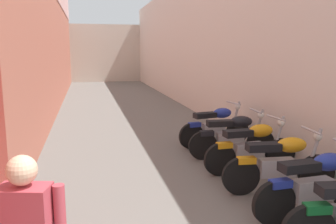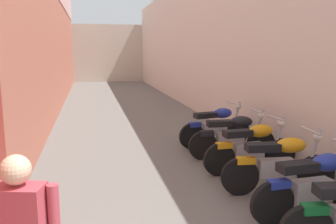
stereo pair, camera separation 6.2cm
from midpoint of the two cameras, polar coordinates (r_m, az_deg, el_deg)
ground_plane at (r=11.47m, az=-5.94°, el=-1.32°), size 41.06×41.06×0.00m
building_left at (r=13.29m, az=-19.27°, el=16.40°), size 0.45×25.06×7.61m
building_right at (r=13.76m, az=4.01°, el=11.21°), size 0.45×25.06×5.07m
building_far_end at (r=26.73m, az=-10.25°, el=9.37°), size 7.90×2.00×4.06m
motorcycle_third at (r=5.11m, az=22.66°, el=-10.64°), size 1.85×0.58×1.04m
motorcycle_fourth at (r=5.82m, az=17.47°, el=-7.81°), size 1.85×0.58×1.04m
motorcycle_fifth at (r=6.65m, az=13.18°, el=-5.40°), size 1.85×0.58×1.04m
motorcycle_sixth at (r=7.42m, az=10.22°, el=-3.70°), size 1.85×0.58×1.04m
motorcycle_seventh at (r=8.32m, az=7.52°, el=-2.14°), size 1.84×0.58×1.04m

